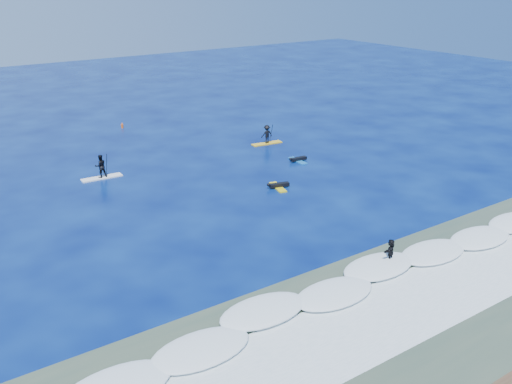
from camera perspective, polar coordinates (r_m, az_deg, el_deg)
ground at (r=39.10m, az=0.98°, el=-2.59°), size 160.00×160.00×0.00m
shallow_water at (r=30.20m, az=16.97°, el=-11.32°), size 90.00×13.00×0.01m
breaking_wave at (r=32.38m, az=11.46°, el=-8.42°), size 40.00×6.00×0.30m
whitewater at (r=30.71m, az=15.51°, el=-10.57°), size 34.00×5.00×0.02m
sup_paddler_center at (r=47.92m, az=-15.26°, el=2.32°), size 3.33×1.01×2.31m
sup_paddler_right at (r=55.72m, az=1.09°, el=5.68°), size 3.17×1.12×2.18m
prone_paddler_near at (r=44.44m, az=2.22°, el=0.63°), size 1.83×2.39×0.48m
prone_paddler_far at (r=50.80m, az=4.20°, el=3.26°), size 1.78×2.27×0.47m
wave_surfer at (r=33.63m, az=13.30°, el=-5.83°), size 2.05×1.20×1.44m
marker_buoy at (r=63.37m, az=-13.23°, el=6.49°), size 0.26×0.26×0.62m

